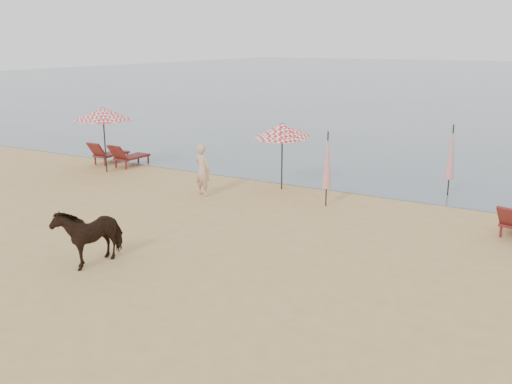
{
  "coord_description": "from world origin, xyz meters",
  "views": [
    {
      "loc": [
        7.37,
        -7.89,
        5.06
      ],
      "look_at": [
        0.0,
        5.0,
        1.1
      ],
      "focal_mm": 40.0,
      "sensor_mm": 36.0,
      "label": 1
    }
  ],
  "objects_px": {
    "lounger_cluster_left": "(117,154)",
    "cow": "(90,234)",
    "umbrella_open_left_b": "(282,130)",
    "beachgoer_left": "(203,170)",
    "umbrella_closed_right": "(451,152)",
    "umbrella_open_left_a": "(103,114)",
    "umbrella_closed_left": "(327,161)"
  },
  "relations": [
    {
      "from": "lounger_cluster_left",
      "to": "umbrella_closed_right",
      "type": "relative_size",
      "value": 0.8
    },
    {
      "from": "lounger_cluster_left",
      "to": "umbrella_closed_left",
      "type": "relative_size",
      "value": 0.81
    },
    {
      "from": "lounger_cluster_left",
      "to": "umbrella_open_left_a",
      "type": "distance_m",
      "value": 2.23
    },
    {
      "from": "umbrella_open_left_b",
      "to": "umbrella_closed_right",
      "type": "distance_m",
      "value": 5.65
    },
    {
      "from": "lounger_cluster_left",
      "to": "cow",
      "type": "bearing_deg",
      "value": -48.54
    },
    {
      "from": "beachgoer_left",
      "to": "lounger_cluster_left",
      "type": "bearing_deg",
      "value": -8.16
    },
    {
      "from": "lounger_cluster_left",
      "to": "umbrella_open_left_b",
      "type": "distance_m",
      "value": 7.95
    },
    {
      "from": "cow",
      "to": "lounger_cluster_left",
      "type": "bearing_deg",
      "value": 134.47
    },
    {
      "from": "umbrella_open_left_a",
      "to": "beachgoer_left",
      "type": "distance_m",
      "value": 5.64
    },
    {
      "from": "umbrella_closed_right",
      "to": "umbrella_open_left_b",
      "type": "bearing_deg",
      "value": -159.43
    },
    {
      "from": "lounger_cluster_left",
      "to": "cow",
      "type": "xyz_separation_m",
      "value": [
        7.0,
        -8.39,
        0.23
      ]
    },
    {
      "from": "umbrella_open_left_b",
      "to": "umbrella_closed_right",
      "type": "xyz_separation_m",
      "value": [
        5.26,
        1.97,
        -0.61
      ]
    },
    {
      "from": "umbrella_open_left_b",
      "to": "beachgoer_left",
      "type": "relative_size",
      "value": 1.38
    },
    {
      "from": "lounger_cluster_left",
      "to": "beachgoer_left",
      "type": "distance_m",
      "value": 6.26
    },
    {
      "from": "umbrella_closed_left",
      "to": "beachgoer_left",
      "type": "distance_m",
      "value": 4.23
    },
    {
      "from": "lounger_cluster_left",
      "to": "umbrella_open_left_b",
      "type": "height_order",
      "value": "umbrella_open_left_b"
    },
    {
      "from": "cow",
      "to": "umbrella_open_left_b",
      "type": "bearing_deg",
      "value": 89.24
    },
    {
      "from": "lounger_cluster_left",
      "to": "umbrella_closed_right",
      "type": "xyz_separation_m",
      "value": [
        13.04,
        1.84,
        1.02
      ]
    },
    {
      "from": "umbrella_closed_left",
      "to": "cow",
      "type": "height_order",
      "value": "umbrella_closed_left"
    },
    {
      "from": "umbrella_open_left_a",
      "to": "beachgoer_left",
      "type": "height_order",
      "value": "umbrella_open_left_a"
    },
    {
      "from": "lounger_cluster_left",
      "to": "cow",
      "type": "relative_size",
      "value": 1.17
    },
    {
      "from": "umbrella_open_left_b",
      "to": "umbrella_closed_left",
      "type": "height_order",
      "value": "umbrella_open_left_b"
    },
    {
      "from": "lounger_cluster_left",
      "to": "umbrella_closed_right",
      "type": "bearing_deg",
      "value": 9.7
    },
    {
      "from": "umbrella_open_left_b",
      "to": "beachgoer_left",
      "type": "height_order",
      "value": "umbrella_open_left_b"
    },
    {
      "from": "umbrella_closed_left",
      "to": "umbrella_closed_right",
      "type": "height_order",
      "value": "umbrella_closed_right"
    },
    {
      "from": "umbrella_open_left_b",
      "to": "beachgoer_left",
      "type": "bearing_deg",
      "value": -133.68
    },
    {
      "from": "beachgoer_left",
      "to": "umbrella_open_left_b",
      "type": "bearing_deg",
      "value": -121.22
    },
    {
      "from": "umbrella_open_left_a",
      "to": "umbrella_closed_right",
      "type": "relative_size",
      "value": 1.06
    },
    {
      "from": "umbrella_open_left_a",
      "to": "umbrella_closed_left",
      "type": "height_order",
      "value": "umbrella_open_left_a"
    },
    {
      "from": "umbrella_closed_right",
      "to": "beachgoer_left",
      "type": "xyz_separation_m",
      "value": [
        -7.18,
        -4.01,
        -0.61
      ]
    },
    {
      "from": "umbrella_open_left_a",
      "to": "umbrella_closed_left",
      "type": "xyz_separation_m",
      "value": [
        9.45,
        -0.13,
        -0.85
      ]
    },
    {
      "from": "umbrella_closed_left",
      "to": "cow",
      "type": "distance_m",
      "value": 7.73
    }
  ]
}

